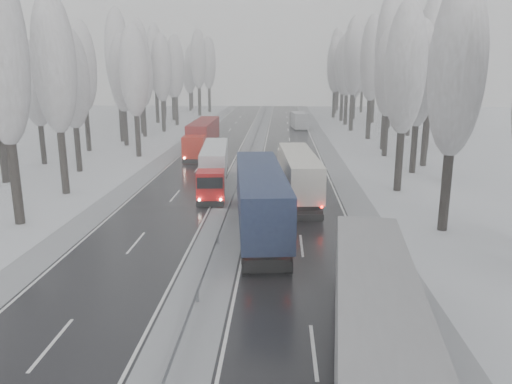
# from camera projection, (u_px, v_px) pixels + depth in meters

# --- Properties ---
(ground) EXTENTS (260.00, 260.00, 0.00)m
(ground) POSITION_uv_depth(u_px,v_px,m) (181.00, 348.00, 19.81)
(ground) COLOR silver
(ground) RESTS_ON ground
(carriageway_right) EXTENTS (7.50, 200.00, 0.03)m
(carriageway_right) POSITION_uv_depth(u_px,v_px,m) (294.00, 182.00, 48.64)
(carriageway_right) COLOR black
(carriageway_right) RESTS_ON ground
(carriageway_left) EXTENTS (7.50, 200.00, 0.03)m
(carriageway_left) POSITION_uv_depth(u_px,v_px,m) (188.00, 181.00, 49.14)
(carriageway_left) COLOR black
(carriageway_left) RESTS_ON ground
(median_slush) EXTENTS (3.00, 200.00, 0.04)m
(median_slush) POSITION_uv_depth(u_px,v_px,m) (241.00, 181.00, 48.89)
(median_slush) COLOR #999BA1
(median_slush) RESTS_ON ground
(shoulder_right) EXTENTS (2.40, 200.00, 0.04)m
(shoulder_right) POSITION_uv_depth(u_px,v_px,m) (345.00, 182.00, 48.40)
(shoulder_right) COLOR #999BA1
(shoulder_right) RESTS_ON ground
(shoulder_left) EXTENTS (2.40, 200.00, 0.04)m
(shoulder_left) POSITION_uv_depth(u_px,v_px,m) (138.00, 180.00, 49.37)
(shoulder_left) COLOR #999BA1
(shoulder_left) RESTS_ON ground
(median_guardrail) EXTENTS (0.12, 200.00, 0.76)m
(median_guardrail) POSITION_uv_depth(u_px,v_px,m) (241.00, 176.00, 48.73)
(median_guardrail) COLOR slate
(median_guardrail) RESTS_ON ground
(tree_16) EXTENTS (3.60, 3.60, 16.53)m
(tree_16) POSITION_uv_depth(u_px,v_px,m) (457.00, 70.00, 31.71)
(tree_16) COLOR black
(tree_16) RESTS_ON ground
(tree_18) EXTENTS (3.60, 3.60, 16.58)m
(tree_18) POSITION_uv_depth(u_px,v_px,m) (405.00, 69.00, 42.74)
(tree_18) COLOR black
(tree_18) RESTS_ON ground
(tree_19) EXTENTS (3.60, 3.60, 14.57)m
(tree_19) POSITION_uv_depth(u_px,v_px,m) (454.00, 83.00, 46.67)
(tree_19) COLOR black
(tree_19) RESTS_ON ground
(tree_20) EXTENTS (3.60, 3.60, 15.71)m
(tree_20) POSITION_uv_depth(u_px,v_px,m) (419.00, 75.00, 50.60)
(tree_20) COLOR black
(tree_20) RESTS_ON ground
(tree_21) EXTENTS (3.60, 3.60, 18.62)m
(tree_21) POSITION_uv_depth(u_px,v_px,m) (432.00, 57.00, 53.92)
(tree_21) COLOR black
(tree_21) RESTS_ON ground
(tree_22) EXTENTS (3.60, 3.60, 15.86)m
(tree_22) POSITION_uv_depth(u_px,v_px,m) (389.00, 73.00, 60.73)
(tree_22) COLOR black
(tree_22) RESTS_ON ground
(tree_23) EXTENTS (3.60, 3.60, 13.55)m
(tree_23) POSITION_uv_depth(u_px,v_px,m) (431.00, 84.00, 64.66)
(tree_23) COLOR black
(tree_23) RESTS_ON ground
(tree_24) EXTENTS (3.60, 3.60, 20.49)m
(tree_24) POSITION_uv_depth(u_px,v_px,m) (389.00, 49.00, 65.23)
(tree_24) COLOR black
(tree_24) RESTS_ON ground
(tree_25) EXTENTS (3.60, 3.60, 19.44)m
(tree_25) POSITION_uv_depth(u_px,v_px,m) (433.00, 55.00, 68.94)
(tree_25) COLOR black
(tree_25) RESTS_ON ground
(tree_26) EXTENTS (3.60, 3.60, 18.78)m
(tree_26) POSITION_uv_depth(u_px,v_px,m) (372.00, 59.00, 75.44)
(tree_26) COLOR black
(tree_26) RESTS_ON ground
(tree_27) EXTENTS (3.60, 3.60, 17.62)m
(tree_27) POSITION_uv_depth(u_px,v_px,m) (413.00, 64.00, 79.16)
(tree_27) COLOR black
(tree_27) RESTS_ON ground
(tree_28) EXTENTS (3.60, 3.60, 19.62)m
(tree_28) POSITION_uv_depth(u_px,v_px,m) (354.00, 57.00, 85.72)
(tree_28) COLOR black
(tree_28) RESTS_ON ground
(tree_29) EXTENTS (3.60, 3.60, 18.11)m
(tree_29) POSITION_uv_depth(u_px,v_px,m) (392.00, 63.00, 89.48)
(tree_29) COLOR black
(tree_29) RESTS_ON ground
(tree_30) EXTENTS (3.60, 3.60, 17.86)m
(tree_30) POSITION_uv_depth(u_px,v_px,m) (348.00, 64.00, 95.43)
(tree_30) COLOR black
(tree_30) RESTS_ON ground
(tree_31) EXTENTS (3.60, 3.60, 18.58)m
(tree_31) POSITION_uv_depth(u_px,v_px,m) (375.00, 62.00, 98.92)
(tree_31) COLOR black
(tree_31) RESTS_ON ground
(tree_32) EXTENTS (3.60, 3.60, 17.33)m
(tree_32) POSITION_uv_depth(u_px,v_px,m) (343.00, 66.00, 102.79)
(tree_32) COLOR black
(tree_32) RESTS_ON ground
(tree_33) EXTENTS (3.60, 3.60, 14.33)m
(tree_33) POSITION_uv_depth(u_px,v_px,m) (355.00, 75.00, 106.98)
(tree_33) COLOR black
(tree_33) RESTS_ON ground
(tree_34) EXTENTS (3.60, 3.60, 17.63)m
(tree_34) POSITION_uv_depth(u_px,v_px,m) (335.00, 65.00, 109.67)
(tree_34) COLOR black
(tree_34) RESTS_ON ground
(tree_35) EXTENTS (3.60, 3.60, 18.25)m
(tree_35) POSITION_uv_depth(u_px,v_px,m) (374.00, 64.00, 113.02)
(tree_35) COLOR black
(tree_35) RESTS_ON ground
(tree_36) EXTENTS (3.60, 3.60, 20.23)m
(tree_36) POSITION_uv_depth(u_px,v_px,m) (337.00, 59.00, 118.75)
(tree_36) COLOR black
(tree_36) RESTS_ON ground
(tree_37) EXTENTS (3.60, 3.60, 16.37)m
(tree_37) POSITION_uv_depth(u_px,v_px,m) (363.00, 69.00, 122.89)
(tree_37) COLOR black
(tree_37) RESTS_ON ground
(tree_38) EXTENTS (3.60, 3.60, 17.97)m
(tree_38) POSITION_uv_depth(u_px,v_px,m) (339.00, 65.00, 129.26)
(tree_38) COLOR black
(tree_38) RESTS_ON ground
(tree_39) EXTENTS (3.60, 3.60, 16.19)m
(tree_39) POSITION_uv_depth(u_px,v_px,m) (347.00, 69.00, 133.28)
(tree_39) COLOR black
(tree_39) RESTS_ON ground
(tree_56) EXTENTS (3.60, 3.60, 18.12)m
(tree_56) POSITION_uv_depth(u_px,v_px,m) (0.00, 54.00, 32.91)
(tree_56) COLOR black
(tree_56) RESTS_ON ground
(tree_58) EXTENTS (3.60, 3.60, 17.21)m
(tree_58) POSITION_uv_depth(u_px,v_px,m) (54.00, 64.00, 41.66)
(tree_58) COLOR black
(tree_58) RESTS_ON ground
(tree_60) EXTENTS (3.60, 3.60, 14.84)m
(tree_60) POSITION_uv_depth(u_px,v_px,m) (72.00, 80.00, 51.49)
(tree_60) COLOR black
(tree_60) RESTS_ON ground
(tree_61) EXTENTS (3.60, 3.60, 13.95)m
(tree_61) POSITION_uv_depth(u_px,v_px,m) (36.00, 85.00, 55.77)
(tree_61) COLOR black
(tree_61) RESTS_ON ground
(tree_62) EXTENTS (3.60, 3.60, 16.04)m
(tree_62) POSITION_uv_depth(u_px,v_px,m) (134.00, 72.00, 60.35)
(tree_62) COLOR black
(tree_62) RESTS_ON ground
(tree_63) EXTENTS (3.60, 3.60, 16.88)m
(tree_63) POSITION_uv_depth(u_px,v_px,m) (83.00, 67.00, 64.48)
(tree_63) COLOR black
(tree_63) RESTS_ON ground
(tree_64) EXTENTS (3.60, 3.60, 15.42)m
(tree_64) POSITION_uv_depth(u_px,v_px,m) (122.00, 74.00, 69.37)
(tree_64) COLOR black
(tree_64) RESTS_ON ground
(tree_65) EXTENTS (3.60, 3.60, 19.48)m
(tree_65) POSITION_uv_depth(u_px,v_px,m) (117.00, 56.00, 72.70)
(tree_65) COLOR black
(tree_65) RESTS_ON ground
(tree_66) EXTENTS (3.60, 3.60, 15.23)m
(tree_66) POSITION_uv_depth(u_px,v_px,m) (142.00, 74.00, 78.73)
(tree_66) COLOR black
(tree_66) RESTS_ON ground
(tree_67) EXTENTS (3.60, 3.60, 17.09)m
(tree_67) POSITION_uv_depth(u_px,v_px,m) (140.00, 67.00, 82.38)
(tree_67) COLOR black
(tree_67) RESTS_ON ground
(tree_68) EXTENTS (3.60, 3.60, 16.65)m
(tree_68) POSITION_uv_depth(u_px,v_px,m) (161.00, 68.00, 84.99)
(tree_68) COLOR black
(tree_68) RESTS_ON ground
(tree_69) EXTENTS (3.60, 3.60, 19.35)m
(tree_69) POSITION_uv_depth(u_px,v_px,m) (139.00, 59.00, 88.68)
(tree_69) COLOR black
(tree_69) RESTS_ON ground
(tree_70) EXTENTS (3.60, 3.60, 17.09)m
(tree_70) POSITION_uv_depth(u_px,v_px,m) (175.00, 67.00, 94.68)
(tree_70) COLOR black
(tree_70) RESTS_ON ground
(tree_71) EXTENTS (3.60, 3.60, 19.61)m
(tree_71) POSITION_uv_depth(u_px,v_px,m) (155.00, 59.00, 98.39)
(tree_71) COLOR black
(tree_71) RESTS_ON ground
(tree_72) EXTENTS (3.60, 3.60, 15.11)m
(tree_72) POSITION_uv_depth(u_px,v_px,m) (172.00, 73.00, 104.16)
(tree_72) COLOR black
(tree_72) RESTS_ON ground
(tree_73) EXTENTS (3.60, 3.60, 17.22)m
(tree_73) POSITION_uv_depth(u_px,v_px,m) (163.00, 67.00, 107.85)
(tree_73) COLOR black
(tree_73) RESTS_ON ground
(tree_74) EXTENTS (3.60, 3.60, 19.68)m
(tree_74) POSITION_uv_depth(u_px,v_px,m) (198.00, 60.00, 113.74)
(tree_74) COLOR black
(tree_74) RESTS_ON ground
(tree_75) EXTENTS (3.60, 3.60, 18.60)m
(tree_75) POSITION_uv_depth(u_px,v_px,m) (163.00, 63.00, 118.21)
(tree_75) COLOR black
(tree_75) RESTS_ON ground
(tree_76) EXTENTS (3.60, 3.60, 18.55)m
(tree_76) POSITION_uv_depth(u_px,v_px,m) (209.00, 63.00, 122.96)
(tree_76) COLOR black
(tree_76) RESTS_ON ground
(tree_77) EXTENTS (3.60, 3.60, 14.32)m
(tree_77) POSITION_uv_depth(u_px,v_px,m) (189.00, 74.00, 127.76)
(tree_77) COLOR black
(tree_77) RESTS_ON ground
(tree_78) EXTENTS (3.60, 3.60, 19.55)m
(tree_78) POSITION_uv_depth(u_px,v_px,m) (199.00, 61.00, 129.36)
(tree_78) COLOR black
(tree_78) RESTS_ON ground
(tree_79) EXTENTS (3.60, 3.60, 17.07)m
(tree_79) POSITION_uv_depth(u_px,v_px,m) (191.00, 67.00, 133.75)
(tree_79) COLOR black
(tree_79) RESTS_ON ground
(truck_grey_tarp) EXTENTS (4.33, 16.50, 4.20)m
(truck_grey_tarp) POSITION_uv_depth(u_px,v_px,m) (373.00, 308.00, 17.88)
(truck_grey_tarp) COLOR #504F54
(truck_grey_tarp) RESTS_ON ground
(truck_blue_box) EXTENTS (4.51, 17.81, 4.53)m
(truck_blue_box) POSITION_uv_depth(u_px,v_px,m) (259.00, 194.00, 33.14)
(truck_blue_box) COLOR #1D2349
(truck_blue_box) RESTS_ON ground
(truck_cream_box) EXTENTS (3.55, 15.70, 4.00)m
(truck_cream_box) POSITION_uv_depth(u_px,v_px,m) (298.00, 171.00, 42.29)
(truck_cream_box) COLOR beige
(truck_cream_box) RESTS_ON ground
(box_truck_distant) EXTENTS (3.32, 8.17, 2.97)m
(box_truck_distant) POSITION_uv_depth(u_px,v_px,m) (299.00, 120.00, 91.78)
(box_truck_distant) COLOR #A8AAAF
(box_truck_distant) RESTS_ON ground
(truck_red_white) EXTENTS (3.38, 14.19, 3.61)m
(truck_red_white) POSITION_uv_depth(u_px,v_px,m) (214.00, 164.00, 46.68)
(truck_red_white) COLOR red
(truck_red_white) RESTS_ON ground
(truck_red_red) EXTENTS (2.67, 16.21, 4.15)m
(truck_red_red) POSITION_uv_depth(u_px,v_px,m) (203.00, 135.00, 64.18)
(truck_red_red) COLOR red
(truck_red_red) RESTS_ON ground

